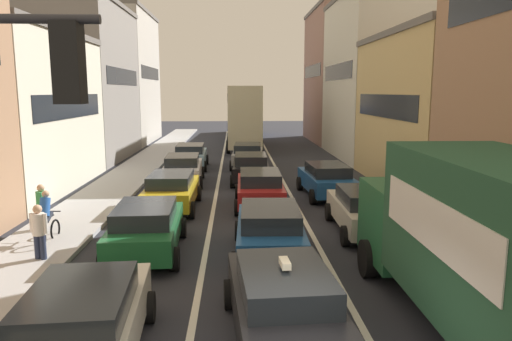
% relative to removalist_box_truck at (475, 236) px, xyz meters
% --- Properties ---
extents(sidewalk_left, '(2.60, 64.00, 0.14)m').
position_rel_removalist_box_truck_xyz_m(sidewalk_left, '(-10.40, 18.00, -1.90)').
color(sidewalk_left, '#A3A3A3').
rests_on(sidewalk_left, ground).
extents(lane_stripe_left, '(0.16, 60.00, 0.01)m').
position_rel_removalist_box_truck_xyz_m(lane_stripe_left, '(-5.40, 18.00, -1.97)').
color(lane_stripe_left, silver).
rests_on(lane_stripe_left, ground).
extents(lane_stripe_right, '(0.16, 60.00, 0.01)m').
position_rel_removalist_box_truck_xyz_m(lane_stripe_right, '(-2.00, 18.00, -1.97)').
color(lane_stripe_right, silver).
rests_on(lane_stripe_right, ground).
extents(building_row_left, '(7.20, 43.90, 11.78)m').
position_rel_removalist_box_truck_xyz_m(building_row_left, '(-15.70, 20.59, 3.32)').
color(building_row_left, '#9E7556').
rests_on(building_row_left, ground).
extents(building_row_right, '(7.20, 43.90, 13.59)m').
position_rel_removalist_box_truck_xyz_m(building_row_right, '(6.20, 19.93, 3.82)').
color(building_row_right, '#936B5B').
rests_on(building_row_right, ground).
extents(removalist_box_truck, '(2.76, 7.73, 3.58)m').
position_rel_removalist_box_truck_xyz_m(removalist_box_truck, '(0.00, 0.00, 0.00)').
color(removalist_box_truck, '#1E5933').
rests_on(removalist_box_truck, ground).
extents(taxi_centre_lane_front, '(2.30, 4.41, 1.66)m').
position_rel_removalist_box_truck_xyz_m(taxi_centre_lane_front, '(-3.64, -0.12, -1.18)').
color(taxi_centre_lane_front, black).
rests_on(taxi_centre_lane_front, ground).
extents(sedan_left_lane_front, '(2.29, 4.41, 1.49)m').
position_rel_removalist_box_truck_xyz_m(sedan_left_lane_front, '(-7.10, -0.82, -1.18)').
color(sedan_left_lane_front, beige).
rests_on(sedan_left_lane_front, ground).
extents(sedan_centre_lane_second, '(2.17, 4.35, 1.49)m').
position_rel_removalist_box_truck_xyz_m(sedan_centre_lane_second, '(-3.55, 4.56, -1.18)').
color(sedan_centre_lane_second, '#194C8C').
rests_on(sedan_centre_lane_second, ground).
extents(wagon_left_lane_second, '(2.20, 4.37, 1.49)m').
position_rel_removalist_box_truck_xyz_m(wagon_left_lane_second, '(-7.08, 4.96, -1.18)').
color(wagon_left_lane_second, '#19592D').
rests_on(wagon_left_lane_second, ground).
extents(hatchback_centre_lane_third, '(2.10, 4.32, 1.49)m').
position_rel_removalist_box_truck_xyz_m(hatchback_centre_lane_third, '(-3.51, 10.58, -1.18)').
color(hatchback_centre_lane_third, '#A51E1E').
rests_on(hatchback_centre_lane_third, ground).
extents(sedan_left_lane_third, '(2.10, 4.32, 1.49)m').
position_rel_removalist_box_truck_xyz_m(sedan_left_lane_third, '(-7.04, 10.26, -1.18)').
color(sedan_left_lane_third, '#B29319').
rests_on(sedan_left_lane_third, ground).
extents(coupe_centre_lane_fourth, '(2.12, 4.33, 1.49)m').
position_rel_removalist_box_truck_xyz_m(coupe_centre_lane_fourth, '(-3.71, 15.91, -1.18)').
color(coupe_centre_lane_fourth, black).
rests_on(coupe_centre_lane_fourth, ground).
extents(sedan_left_lane_fourth, '(2.19, 4.36, 1.49)m').
position_rel_removalist_box_truck_xyz_m(sedan_left_lane_fourth, '(-7.17, 15.68, -1.18)').
color(sedan_left_lane_fourth, silver).
rests_on(sedan_left_lane_fourth, ground).
extents(sedan_centre_lane_fifth, '(2.24, 4.39, 1.49)m').
position_rel_removalist_box_truck_xyz_m(sedan_centre_lane_fifth, '(-3.73, 20.85, -1.18)').
color(sedan_centre_lane_fifth, gray).
rests_on(sedan_centre_lane_fifth, ground).
extents(sedan_left_lane_fifth, '(2.13, 4.33, 1.49)m').
position_rel_removalist_box_truck_xyz_m(sedan_left_lane_fifth, '(-7.24, 20.68, -1.18)').
color(sedan_left_lane_fifth, '#759EB7').
rests_on(sedan_left_lane_fifth, ground).
extents(sedan_right_lane_behind_truck, '(2.14, 4.34, 1.49)m').
position_rel_removalist_box_truck_xyz_m(sedan_right_lane_behind_truck, '(-0.22, 6.80, -1.18)').
color(sedan_right_lane_behind_truck, beige).
rests_on(sedan_right_lane_behind_truck, ground).
extents(wagon_right_lane_far, '(2.25, 4.39, 1.49)m').
position_rel_removalist_box_truck_xyz_m(wagon_right_lane_far, '(-0.44, 12.36, -1.18)').
color(wagon_right_lane_far, '#194C8C').
rests_on(wagon_right_lane_far, ground).
extents(bus_mid_queue_primary, '(2.82, 10.51, 5.06)m').
position_rel_removalist_box_truck_xyz_m(bus_mid_queue_primary, '(-3.79, 30.78, 0.86)').
color(bus_mid_queue_primary, '#BFB793').
rests_on(bus_mid_queue_primary, ground).
extents(bus_far_queue_secondary, '(3.11, 10.59, 2.90)m').
position_rel_removalist_box_truck_xyz_m(bus_far_queue_secondary, '(-3.63, 42.86, -0.21)').
color(bus_far_queue_secondary, navy).
rests_on(bus_far_queue_secondary, ground).
extents(cyclist_on_sidewalk, '(0.50, 1.73, 1.72)m').
position_rel_removalist_box_truck_xyz_m(cyclist_on_sidewalk, '(-10.24, 5.82, -1.12)').
color(cyclist_on_sidewalk, black).
rests_on(cyclist_on_sidewalk, ground).
extents(pedestrian_near_kerb, '(0.34, 0.52, 1.66)m').
position_rel_removalist_box_truck_xyz_m(pedestrian_near_kerb, '(-10.89, 7.18, -1.03)').
color(pedestrian_near_kerb, '#262D47').
rests_on(pedestrian_near_kerb, ground).
extents(pedestrian_mid_sidewalk, '(0.52, 0.34, 1.66)m').
position_rel_removalist_box_truck_xyz_m(pedestrian_mid_sidewalk, '(-9.84, 4.27, -1.03)').
color(pedestrian_mid_sidewalk, '#262D47').
rests_on(pedestrian_mid_sidewalk, ground).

